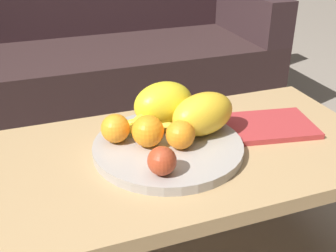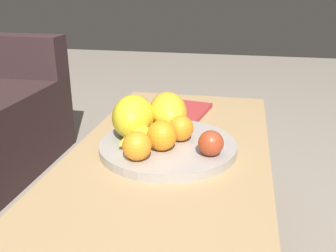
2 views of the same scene
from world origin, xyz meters
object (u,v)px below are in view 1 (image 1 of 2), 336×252
orange_front (146,131)px  melon_smaller_beside (164,104)px  coffee_table (150,170)px  fruit_bowl (168,147)px  couch (103,61)px  apple_front (162,161)px  orange_right (115,128)px  banana_bunch (152,121)px  melon_large_front (203,114)px  magazine (269,126)px  orange_left (180,135)px

orange_front → melon_smaller_beside: bearing=51.2°
coffee_table → fruit_bowl: (0.05, 0.01, 0.06)m
couch → apple_front: couch is taller
orange_right → banana_bunch: size_ratio=0.47×
apple_front → banana_bunch: 0.21m
apple_front → melon_large_front: bearing=41.5°
coffee_table → apple_front: 0.16m
melon_large_front → orange_right: bearing=171.7°
apple_front → orange_right: bearing=109.3°
orange_front → couch: bearing=84.3°
banana_bunch → magazine: bearing=-10.2°
melon_large_front → fruit_bowl: bearing=-168.7°
fruit_bowl → orange_left: size_ratio=5.26×
orange_right → apple_front: size_ratio=1.12×
magazine → melon_smaller_beside: bearing=173.5°
apple_front → magazine: 0.41m
couch → melon_smaller_beside: 1.05m
coffee_table → orange_front: bearing=106.9°
orange_right → magazine: orange_right is taller
apple_front → melon_smaller_beside: bearing=69.7°
coffee_table → orange_left: orange_left is taller
melon_smaller_beside → magazine: bearing=-16.7°
banana_bunch → magazine: size_ratio=0.64×
melon_smaller_beside → coffee_table: bearing=-124.1°
melon_large_front → orange_left: bearing=-147.9°
orange_left → coffee_table: bearing=160.8°
melon_smaller_beside → orange_left: 0.14m
orange_front → fruit_bowl: bearing=-6.6°
couch → banana_bunch: 1.07m
fruit_bowl → orange_front: 0.08m
orange_right → magazine: size_ratio=0.30×
fruit_bowl → orange_right: orange_right is taller
melon_smaller_beside → melon_large_front: bearing=-47.5°
orange_left → melon_large_front: bearing=32.1°
couch → melon_smaller_beside: (-0.03, -1.03, 0.20)m
coffee_table → couch: couch is taller
banana_bunch → orange_front: bearing=-117.6°
coffee_table → orange_front: (-0.00, 0.01, 0.11)m
orange_front → banana_bunch: orange_front is taller
couch → melon_smaller_beside: couch is taller
melon_large_front → orange_left: size_ratio=2.52×
couch → orange_left: bearing=-91.7°
melon_smaller_beside → magazine: 0.32m
melon_smaller_beside → apple_front: 0.25m
coffee_table → melon_smaller_beside: melon_smaller_beside is taller
orange_left → apple_front: (-0.08, -0.10, -0.00)m
fruit_bowl → banana_bunch: size_ratio=2.46×
couch → apple_front: bearing=-95.3°
coffee_table → orange_left: size_ratio=16.78×
coffee_table → magazine: (0.38, 0.03, 0.05)m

